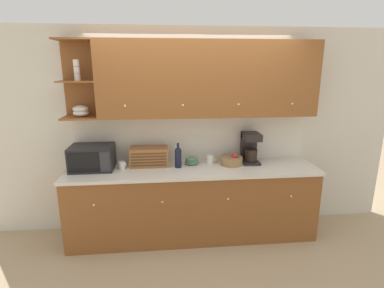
{
  "coord_description": "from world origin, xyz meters",
  "views": [
    {
      "loc": [
        -0.36,
        -3.78,
        2.14
      ],
      "look_at": [
        0.0,
        -0.22,
        1.2
      ],
      "focal_mm": 28.0,
      "sensor_mm": 36.0,
      "label": 1
    }
  ],
  "objects_px": {
    "microwave": "(92,158)",
    "mug": "(210,159)",
    "bread_box": "(149,157)",
    "fruit_basket": "(232,160)",
    "mug_blue_second": "(122,165)",
    "coffee_maker": "(250,147)",
    "bowl_stack_on_counter": "(191,161)",
    "wine_bottle": "(178,156)"
  },
  "relations": [
    {
      "from": "wine_bottle",
      "to": "coffee_maker",
      "type": "distance_m",
      "value": 0.95
    },
    {
      "from": "bowl_stack_on_counter",
      "to": "fruit_basket",
      "type": "height_order",
      "value": "fruit_basket"
    },
    {
      "from": "bread_box",
      "to": "wine_bottle",
      "type": "height_order",
      "value": "wine_bottle"
    },
    {
      "from": "mug",
      "to": "coffee_maker",
      "type": "bearing_deg",
      "value": 0.1
    },
    {
      "from": "fruit_basket",
      "to": "bread_box",
      "type": "bearing_deg",
      "value": 176.42
    },
    {
      "from": "bread_box",
      "to": "coffee_maker",
      "type": "xyz_separation_m",
      "value": [
        1.29,
        0.01,
        0.09
      ]
    },
    {
      "from": "microwave",
      "to": "coffee_maker",
      "type": "xyz_separation_m",
      "value": [
        1.97,
        0.08,
        0.06
      ]
    },
    {
      "from": "mug_blue_second",
      "to": "coffee_maker",
      "type": "bearing_deg",
      "value": 3.71
    },
    {
      "from": "coffee_maker",
      "to": "mug_blue_second",
      "type": "bearing_deg",
      "value": -176.29
    },
    {
      "from": "microwave",
      "to": "mug_blue_second",
      "type": "relative_size",
      "value": 5.37
    },
    {
      "from": "bread_box",
      "to": "mug",
      "type": "height_order",
      "value": "bread_box"
    },
    {
      "from": "microwave",
      "to": "fruit_basket",
      "type": "relative_size",
      "value": 1.82
    },
    {
      "from": "bread_box",
      "to": "mug",
      "type": "relative_size",
      "value": 4.33
    },
    {
      "from": "microwave",
      "to": "wine_bottle",
      "type": "height_order",
      "value": "wine_bottle"
    },
    {
      "from": "mug_blue_second",
      "to": "microwave",
      "type": "bearing_deg",
      "value": 175.22
    },
    {
      "from": "fruit_basket",
      "to": "bowl_stack_on_counter",
      "type": "bearing_deg",
      "value": 172.22
    },
    {
      "from": "microwave",
      "to": "mug",
      "type": "height_order",
      "value": "microwave"
    },
    {
      "from": "mug_blue_second",
      "to": "coffee_maker",
      "type": "relative_size",
      "value": 0.24
    },
    {
      "from": "bread_box",
      "to": "wine_bottle",
      "type": "xyz_separation_m",
      "value": [
        0.36,
        -0.11,
        0.02
      ]
    },
    {
      "from": "bowl_stack_on_counter",
      "to": "mug",
      "type": "height_order",
      "value": "mug"
    },
    {
      "from": "mug_blue_second",
      "to": "fruit_basket",
      "type": "bearing_deg",
      "value": 1.3
    },
    {
      "from": "bread_box",
      "to": "mug",
      "type": "xyz_separation_m",
      "value": [
        0.77,
        0.01,
        -0.06
      ]
    },
    {
      "from": "bread_box",
      "to": "coffee_maker",
      "type": "bearing_deg",
      "value": 0.4
    },
    {
      "from": "bowl_stack_on_counter",
      "to": "mug",
      "type": "relative_size",
      "value": 1.65
    },
    {
      "from": "wine_bottle",
      "to": "mug",
      "type": "xyz_separation_m",
      "value": [
        0.42,
        0.11,
        -0.09
      ]
    },
    {
      "from": "mug",
      "to": "fruit_basket",
      "type": "height_order",
      "value": "fruit_basket"
    },
    {
      "from": "bread_box",
      "to": "coffee_maker",
      "type": "height_order",
      "value": "coffee_maker"
    },
    {
      "from": "wine_bottle",
      "to": "bowl_stack_on_counter",
      "type": "xyz_separation_m",
      "value": [
        0.17,
        0.11,
        -0.1
      ]
    },
    {
      "from": "mug_blue_second",
      "to": "fruit_basket",
      "type": "relative_size",
      "value": 0.34
    },
    {
      "from": "microwave",
      "to": "fruit_basket",
      "type": "xyz_separation_m",
      "value": [
        1.71,
        0.0,
        -0.09
      ]
    },
    {
      "from": "fruit_basket",
      "to": "coffee_maker",
      "type": "bearing_deg",
      "value": 15.99
    },
    {
      "from": "coffee_maker",
      "to": "wine_bottle",
      "type": "bearing_deg",
      "value": -173.02
    },
    {
      "from": "microwave",
      "to": "bread_box",
      "type": "bearing_deg",
      "value": 5.6
    },
    {
      "from": "bread_box",
      "to": "microwave",
      "type": "bearing_deg",
      "value": -174.4
    },
    {
      "from": "microwave",
      "to": "mug",
      "type": "relative_size",
      "value": 4.69
    },
    {
      "from": "microwave",
      "to": "coffee_maker",
      "type": "height_order",
      "value": "coffee_maker"
    },
    {
      "from": "fruit_basket",
      "to": "mug",
      "type": "bearing_deg",
      "value": 164.43
    },
    {
      "from": "mug_blue_second",
      "to": "wine_bottle",
      "type": "distance_m",
      "value": 0.69
    },
    {
      "from": "microwave",
      "to": "coffee_maker",
      "type": "bearing_deg",
      "value": 2.19
    },
    {
      "from": "wine_bottle",
      "to": "bowl_stack_on_counter",
      "type": "height_order",
      "value": "wine_bottle"
    },
    {
      "from": "mug_blue_second",
      "to": "bread_box",
      "type": "xyz_separation_m",
      "value": [
        0.32,
        0.1,
        0.07
      ]
    },
    {
      "from": "microwave",
      "to": "mug",
      "type": "distance_m",
      "value": 1.45
    }
  ]
}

